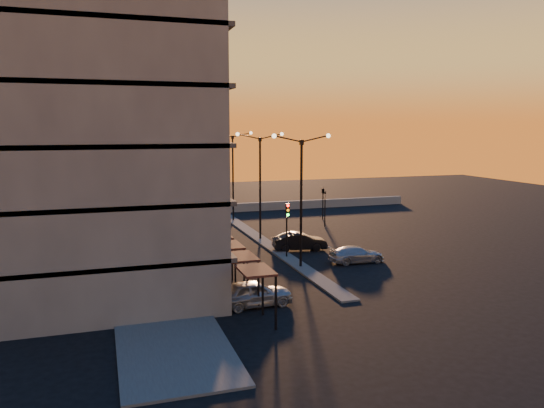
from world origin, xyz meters
The scene contains 14 objects.
ground centered at (0.00, 0.00, 0.00)m, with size 120.00×120.00×0.00m, color black.
sidewalk_west centered at (-10.50, 4.00, 0.06)m, with size 5.00×40.00×0.12m, color #4B4B49.
median centered at (0.00, 10.00, 0.06)m, with size 1.20×36.00×0.12m, color #4B4B49.
parapet centered at (2.00, 26.00, 0.50)m, with size 44.00×0.50×1.00m, color slate.
building centered at (-14.00, 0.03, 11.91)m, with size 14.35×17.08×25.00m.
streetlamp_near centered at (0.00, 0.00, 5.59)m, with size 4.32×0.32×9.51m.
streetlamp_mid centered at (0.00, 10.00, 5.59)m, with size 4.32×0.32×9.51m.
streetlamp_far centered at (0.00, 20.00, 5.59)m, with size 4.32×0.32×9.51m.
traffic_light_main centered at (0.00, 2.87, 2.89)m, with size 0.28×0.44×4.25m.
signal_east_a centered at (8.00, 14.00, 1.93)m, with size 0.13×0.16×3.60m.
signal_east_b centered at (9.50, 18.00, 3.10)m, with size 0.42×1.99×3.60m.
car_hatchback centered at (-5.45, -6.89, 0.74)m, with size 1.75×4.35×1.48m, color #9FA3A7.
car_sedan centered at (1.87, 5.09, 0.72)m, with size 1.53×4.38×1.44m, color black.
car_wagon centered at (4.50, 0.12, 0.61)m, with size 1.71×4.19×1.22m, color #A7AAAF.
Camera 1 is at (-13.31, -34.36, 9.92)m, focal length 35.00 mm.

